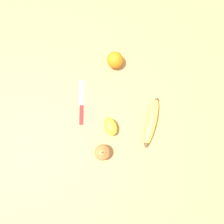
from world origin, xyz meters
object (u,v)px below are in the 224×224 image
(pear, at_px, (102,152))
(lemon, at_px, (110,126))
(banana, at_px, (151,123))
(paring_knife, at_px, (81,104))
(orange, at_px, (115,60))

(pear, height_order, lemon, pear)
(lemon, bearing_deg, banana, -126.76)
(banana, xyz_separation_m, lemon, (0.10, 0.14, 0.01))
(pear, height_order, paring_knife, pear)
(banana, relative_size, pear, 2.43)
(orange, height_order, lemon, orange)
(banana, xyz_separation_m, orange, (0.31, -0.07, 0.02))
(pear, relative_size, lemon, 0.91)
(lemon, bearing_deg, orange, -45.87)
(banana, bearing_deg, lemon, -69.70)
(orange, relative_size, lemon, 0.79)
(orange, bearing_deg, paring_knife, 100.45)
(paring_knife, bearing_deg, banana, -16.40)
(lemon, bearing_deg, pear, 121.59)
(pear, xyz_separation_m, paring_knife, (0.22, -0.07, -0.03))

